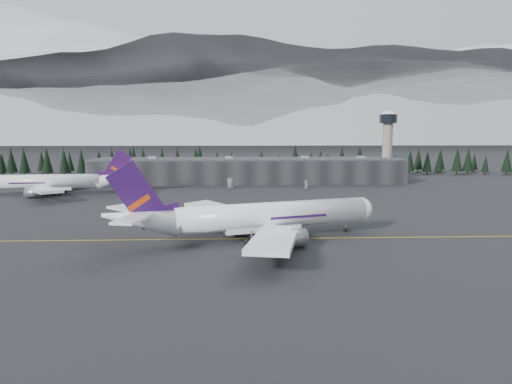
{
  "coord_description": "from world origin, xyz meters",
  "views": [
    {
      "loc": [
        -5.39,
        -115.0,
        27.39
      ],
      "look_at": [
        0.0,
        20.0,
        9.0
      ],
      "focal_mm": 32.0,
      "sensor_mm": 36.0,
      "label": 1
    }
  ],
  "objects_px": {
    "gse_vehicle_a": "(230,187)",
    "gse_vehicle_b": "(306,187)",
    "jet_main": "(251,217)",
    "jet_parked": "(56,182)",
    "control_tower": "(388,138)",
    "terminal": "(248,170)"
  },
  "relations": [
    {
      "from": "jet_main",
      "to": "jet_parked",
      "type": "relative_size",
      "value": 1.04
    },
    {
      "from": "control_tower",
      "to": "jet_main",
      "type": "bearing_deg",
      "value": -120.46
    },
    {
      "from": "jet_main",
      "to": "gse_vehicle_b",
      "type": "bearing_deg",
      "value": 56.6
    },
    {
      "from": "jet_parked",
      "to": "gse_vehicle_a",
      "type": "xyz_separation_m",
      "value": [
        73.79,
        17.55,
        -4.76
      ]
    },
    {
      "from": "gse_vehicle_a",
      "to": "jet_main",
      "type": "bearing_deg",
      "value": -95.55
    },
    {
      "from": "terminal",
      "to": "gse_vehicle_b",
      "type": "relative_size",
      "value": 36.71
    },
    {
      "from": "jet_main",
      "to": "gse_vehicle_b",
      "type": "distance_m",
      "value": 102.88
    },
    {
      "from": "jet_parked",
      "to": "gse_vehicle_b",
      "type": "relative_size",
      "value": 15.17
    },
    {
      "from": "jet_main",
      "to": "gse_vehicle_a",
      "type": "relative_size",
      "value": 13.31
    },
    {
      "from": "control_tower",
      "to": "jet_parked",
      "type": "distance_m",
      "value": 165.56
    },
    {
      "from": "jet_parked",
      "to": "gse_vehicle_b",
      "type": "height_order",
      "value": "jet_parked"
    },
    {
      "from": "jet_main",
      "to": "control_tower",
      "type": "bearing_deg",
      "value": 42.43
    },
    {
      "from": "control_tower",
      "to": "jet_parked",
      "type": "relative_size",
      "value": 0.57
    },
    {
      "from": "terminal",
      "to": "jet_parked",
      "type": "relative_size",
      "value": 2.42
    },
    {
      "from": "control_tower",
      "to": "gse_vehicle_b",
      "type": "distance_m",
      "value": 62.62
    },
    {
      "from": "gse_vehicle_a",
      "to": "gse_vehicle_b",
      "type": "height_order",
      "value": "gse_vehicle_b"
    },
    {
      "from": "jet_parked",
      "to": "gse_vehicle_a",
      "type": "distance_m",
      "value": 75.99
    },
    {
      "from": "terminal",
      "to": "gse_vehicle_a",
      "type": "distance_m",
      "value": 28.09
    },
    {
      "from": "gse_vehicle_b",
      "to": "gse_vehicle_a",
      "type": "bearing_deg",
      "value": -100.66
    },
    {
      "from": "control_tower",
      "to": "jet_main",
      "type": "relative_size",
      "value": 0.55
    },
    {
      "from": "gse_vehicle_a",
      "to": "gse_vehicle_b",
      "type": "distance_m",
      "value": 35.88
    },
    {
      "from": "control_tower",
      "to": "gse_vehicle_a",
      "type": "distance_m",
      "value": 91.79
    }
  ]
}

